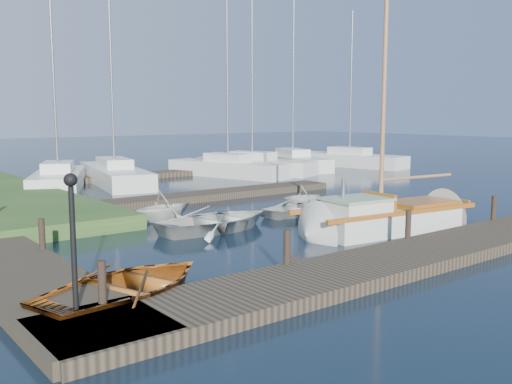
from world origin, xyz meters
TOP-DOWN VIEW (x-y plane):
  - ground at (0.00, 0.00)m, footprint 160.00×160.00m
  - near_dock at (0.00, -6.00)m, footprint 18.00×2.20m
  - far_dock at (2.00, 6.50)m, footprint 14.00×1.60m
  - pontoon at (10.00, 16.00)m, footprint 30.00×1.60m
  - mooring_post_0 at (-7.50, -5.00)m, footprint 0.16×0.16m
  - mooring_post_1 at (-3.00, -5.00)m, footprint 0.16×0.16m
  - mooring_post_2 at (1.50, -5.00)m, footprint 0.16×0.16m
  - mooring_post_3 at (6.00, -5.00)m, footprint 0.16×0.16m
  - mooring_post_4 at (-7.00, 0.00)m, footprint 0.16×0.16m
  - lamp_post at (-8.00, -5.00)m, footprint 0.24×0.24m
  - sailboat at (3.07, -3.05)m, footprint 7.33×2.81m
  - dinghy at (-6.69, -4.36)m, footprint 4.67×3.90m
  - tender_a at (-1.29, 0.45)m, footprint 4.18×3.05m
  - tender_b at (-1.86, 2.91)m, footprint 2.65×2.40m
  - tender_c at (2.88, 0.98)m, footprint 3.31×2.44m
  - tender_d at (4.32, 2.32)m, footprint 2.18×1.96m
  - marina_boat_0 at (-1.85, 13.74)m, footprint 4.94×7.37m
  - marina_boat_1 at (1.44, 14.36)m, footprint 4.06×9.37m
  - marina_boat_3 at (8.50, 13.66)m, footprint 4.23×8.29m
  - marina_boat_4 at (10.71, 14.09)m, footprint 5.11×8.49m
  - marina_boat_5 at (14.80, 14.80)m, footprint 4.31×8.19m
  - marina_boat_6 at (19.31, 13.65)m, footprint 3.60×8.75m

SIDE VIEW (x-z plane):
  - ground at x=0.00m, z-range 0.00..0.00m
  - near_dock at x=0.00m, z-range 0.00..0.30m
  - far_dock at x=2.00m, z-range 0.00..0.30m
  - pontoon at x=10.00m, z-range 0.00..0.30m
  - tender_c at x=2.88m, z-range 0.00..0.66m
  - sailboat at x=3.07m, z-range -4.57..5.26m
  - dinghy at x=-6.69m, z-range 0.00..0.83m
  - tender_a at x=-1.29m, z-range 0.00..0.85m
  - tender_d at x=4.32m, z-range 0.00..1.01m
  - marina_boat_1 at x=1.44m, z-range -4.78..5.90m
  - marina_boat_6 at x=19.31m, z-range -4.91..6.05m
  - marina_boat_0 at x=-1.85m, z-range -4.53..5.67m
  - marina_boat_4 at x=10.71m, z-range -5.07..6.22m
  - marina_boat_5 at x=14.80m, z-range -5.22..6.37m
  - marina_boat_3 at x=8.50m, z-range -5.73..6.91m
  - tender_b at x=-1.86m, z-range 0.00..1.23m
  - mooring_post_0 at x=-7.50m, z-range 0.30..1.10m
  - mooring_post_1 at x=-3.00m, z-range 0.30..1.10m
  - mooring_post_2 at x=1.50m, z-range 0.30..1.10m
  - mooring_post_3 at x=6.00m, z-range 0.30..1.10m
  - mooring_post_4 at x=-7.00m, z-range 0.30..1.10m
  - lamp_post at x=-8.00m, z-range 0.65..3.09m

